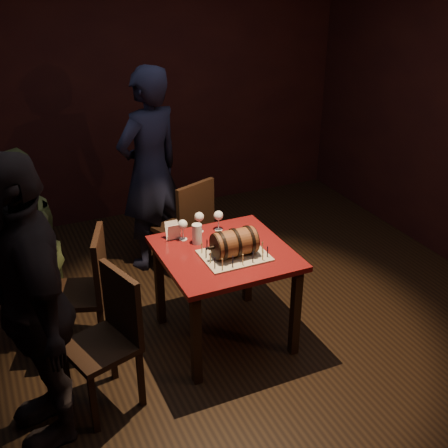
# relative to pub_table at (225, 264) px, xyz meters

# --- Properties ---
(room_shell) EXTENTS (5.04, 5.04, 2.80)m
(room_shell) POSITION_rel_pub_table_xyz_m (-0.07, -0.03, 0.76)
(room_shell) COLOR black
(room_shell) RESTS_ON ground
(pub_table) EXTENTS (0.90, 0.90, 0.75)m
(pub_table) POSITION_rel_pub_table_xyz_m (0.00, 0.00, 0.00)
(pub_table) COLOR #500D0F
(pub_table) RESTS_ON ground
(cake_board) EXTENTS (0.45, 0.35, 0.01)m
(cake_board) POSITION_rel_pub_table_xyz_m (0.03, -0.10, 0.12)
(cake_board) COLOR #AEA28C
(cake_board) RESTS_ON pub_table
(barrel_cake) EXTENTS (0.35, 0.21, 0.21)m
(barrel_cake) POSITION_rel_pub_table_xyz_m (0.03, -0.10, 0.22)
(barrel_cake) COLOR brown
(barrel_cake) RESTS_ON cake_board
(birthday_candles) EXTENTS (0.40, 0.30, 0.09)m
(birthday_candles) POSITION_rel_pub_table_xyz_m (0.03, -0.10, 0.16)
(birthday_candles) COLOR #D3C57E
(birthday_candles) RESTS_ON cake_board
(wine_glass_left) EXTENTS (0.07, 0.07, 0.16)m
(wine_glass_left) POSITION_rel_pub_table_xyz_m (-0.21, 0.28, 0.23)
(wine_glass_left) COLOR silver
(wine_glass_left) RESTS_ON pub_table
(wine_glass_mid) EXTENTS (0.07, 0.07, 0.16)m
(wine_glass_mid) POSITION_rel_pub_table_xyz_m (-0.05, 0.35, 0.23)
(wine_glass_mid) COLOR silver
(wine_glass_mid) RESTS_ON pub_table
(wine_glass_right) EXTENTS (0.07, 0.07, 0.16)m
(wine_glass_right) POSITION_rel_pub_table_xyz_m (0.09, 0.31, 0.23)
(wine_glass_right) COLOR silver
(wine_glass_right) RESTS_ON pub_table
(pint_of_ale) EXTENTS (0.07, 0.07, 0.15)m
(pint_of_ale) POSITION_rel_pub_table_xyz_m (-0.14, 0.19, 0.18)
(pint_of_ale) COLOR silver
(pint_of_ale) RESTS_ON pub_table
(menu_card) EXTENTS (0.10, 0.05, 0.13)m
(menu_card) POSITION_rel_pub_table_xyz_m (-0.27, 0.32, 0.17)
(menu_card) COLOR white
(menu_card) RESTS_ON pub_table
(chair_back) EXTENTS (0.52, 0.52, 0.93)m
(chair_back) POSITION_rel_pub_table_xyz_m (0.08, 0.94, -0.12)
(chair_back) COLOR black
(chair_back) RESTS_ON ground
(chair_left_rear) EXTENTS (0.51, 0.51, 0.93)m
(chair_left_rear) POSITION_rel_pub_table_xyz_m (-0.93, 0.31, -0.12)
(chair_left_rear) COLOR black
(chair_left_rear) RESTS_ON ground
(chair_left_front) EXTENTS (0.50, 0.50, 0.93)m
(chair_left_front) POSITION_rel_pub_table_xyz_m (-0.92, -0.29, -0.12)
(chair_left_front) COLOR black
(chair_left_front) RESTS_ON ground
(person_back) EXTENTS (0.79, 0.67, 1.84)m
(person_back) POSITION_rel_pub_table_xyz_m (-0.12, 1.32, 0.28)
(person_back) COLOR black
(person_back) RESTS_ON ground
(person_left_rear) EXTENTS (0.79, 0.88, 1.49)m
(person_left_rear) POSITION_rel_pub_table_xyz_m (-1.32, 0.56, 0.11)
(person_left_rear) COLOR #333B1D
(person_left_rear) RESTS_ON ground
(person_left_front) EXTENTS (0.52, 1.09, 1.80)m
(person_left_front) POSITION_rel_pub_table_xyz_m (-1.34, -0.37, 0.26)
(person_left_front) COLOR black
(person_left_front) RESTS_ON ground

